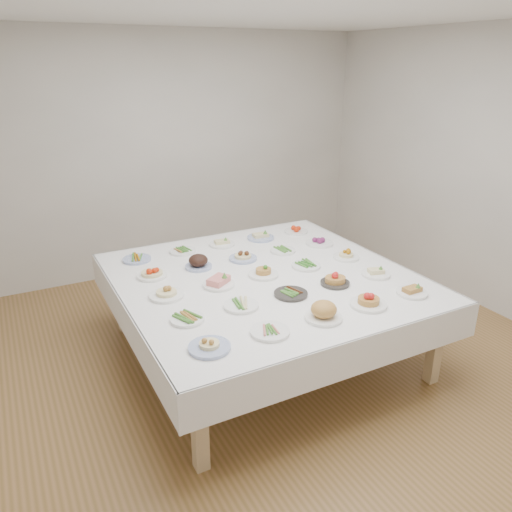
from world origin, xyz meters
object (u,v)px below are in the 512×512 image
dish_12 (263,270)px  dish_24 (296,229)px  dish_0 (209,342)px  display_table (264,283)px

dish_12 → dish_24: bearing=44.7°
dish_0 → dish_24: size_ratio=1.11×
dish_12 → display_table: bearing=-63.3°
dish_12 → dish_24: 1.19m
display_table → dish_24: dish_24 is taller
display_table → dish_0: bearing=-135.3°
dish_0 → dish_12: (0.85, 0.85, 0.00)m
dish_0 → dish_24: bearing=44.9°
dish_0 → dish_12: dish_12 is taller
dish_24 → display_table: bearing=-134.9°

